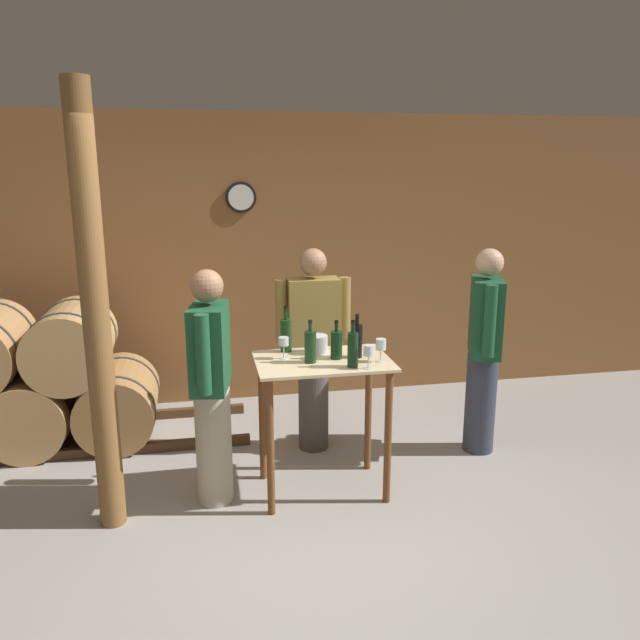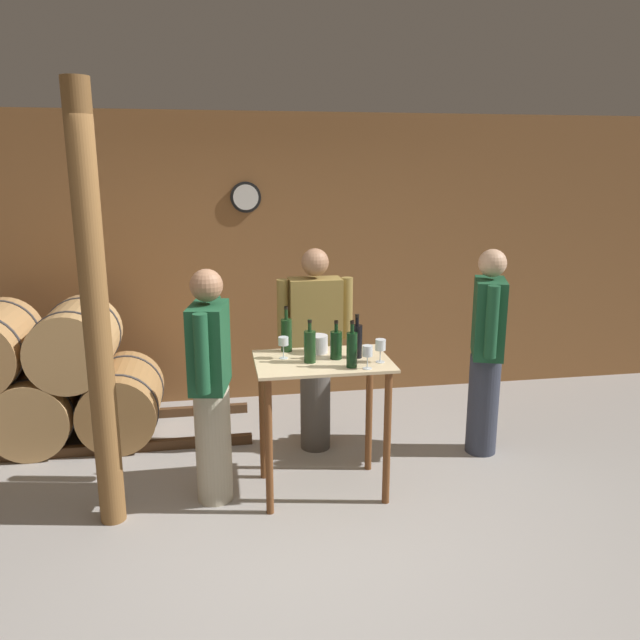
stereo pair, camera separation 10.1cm
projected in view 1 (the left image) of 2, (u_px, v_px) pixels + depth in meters
ground_plane at (312, 536)px, 3.85m from camera, size 14.00×14.00×0.00m
back_wall at (264, 261)px, 5.89m from camera, size 8.40×0.08×2.70m
barrel_rack at (33, 385)px, 5.01m from camera, size 3.40×0.85×1.16m
tasting_table at (323, 392)px, 4.23m from camera, size 0.90×0.61×0.96m
wooden_post at (96, 318)px, 3.68m from camera, size 0.16×0.16×2.70m
wine_bottle_far_left at (286, 334)px, 4.34m from camera, size 0.08×0.08×0.32m
wine_bottle_left at (310, 346)px, 4.09m from camera, size 0.08×0.08×0.29m
wine_bottle_center at (336, 344)px, 4.18m from camera, size 0.08×0.08×0.26m
wine_bottle_right at (353, 349)px, 4.00m from camera, size 0.07×0.07×0.31m
wine_bottle_far_right at (357, 340)px, 4.21m from camera, size 0.07×0.07×0.30m
wine_glass_near_left at (284, 342)px, 4.17m from camera, size 0.07×0.07×0.15m
wine_glass_near_center at (369, 351)px, 3.97m from camera, size 0.06×0.06×0.15m
wine_glass_near_right at (381, 345)px, 4.11m from camera, size 0.07×0.07×0.16m
ice_bucket at (317, 344)px, 4.32m from camera, size 0.14×0.14×0.12m
person_host at (484, 347)px, 4.82m from camera, size 0.34×0.56×1.63m
person_visitor_with_scarf at (313, 346)px, 4.87m from camera, size 0.59×0.24×1.62m
person_visitor_bearded at (211, 384)px, 4.07m from camera, size 0.29×0.58×1.60m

